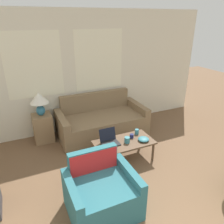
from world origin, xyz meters
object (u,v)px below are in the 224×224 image
Objects in this scene: couch at (101,122)px; armchair at (101,193)px; laptop at (109,140)px; coffee_table at (124,144)px; snack_bowl at (143,139)px; table_lamp at (39,100)px; cup_white at (127,140)px; cup_navy at (137,132)px; cup_yellow at (132,136)px.

couch is 2.15m from armchair.
armchair is 2.95× the size of laptop.
snack_bowl reaches higher than coffee_table.
coffee_table is at bearing 47.55° from armchair.
couch is 1.40m from table_lamp.
cup_white is at bearing 167.10° from snack_bowl.
couch is 1.29m from snack_bowl.
table_lamp is 0.45× the size of coffee_table.
couch is 9.54× the size of snack_bowl.
table_lamp reaches higher than cup_white.
armchair is at bearing -79.02° from table_lamp.
cup_navy is (0.60, 0.08, -0.01)m from laptop.
cup_white is at bearing -147.77° from cup_navy.
coffee_table is 0.11m from cup_white.
laptop reaches higher than coffee_table.
armchair is 1.37m from snack_bowl.
table_lamp is at bearing 100.98° from armchair.
cup_navy is at bearing 28.22° from cup_yellow.
table_lamp is at bearing 171.10° from couch.
table_lamp reaches higher than snack_bowl.
armchair reaches higher than cup_navy.
cup_white is 0.31m from snack_bowl.
couch reaches higher than coffee_table.
coffee_table is (1.22, -1.32, -0.58)m from table_lamp.
cup_navy is 0.37m from cup_white.
armchair reaches higher than cup_white.
cup_yellow reaches higher than coffee_table.
snack_bowl is at bearing -75.30° from couch.
table_lamp is at bearing 127.93° from laptop.
cup_navy is at bearing -36.53° from table_lamp.
couch is at bearing 109.42° from cup_navy.
couch reaches higher than laptop.
snack_bowl is (-0.02, -0.27, -0.02)m from cup_navy.
couch is 3.93× the size of table_lamp.
armchair reaches higher than coffee_table.
couch is 25.65× the size of cup_yellow.
cup_white is (0.83, 0.83, 0.17)m from armchair.
laptop is 0.44m from cup_yellow.
table_lamp is 1.95m from cup_yellow.
couch reaches higher than snack_bowl.
cup_yellow is at bearing -0.91° from laptop.
cup_yellow is at bearing -151.78° from cup_navy.
armchair reaches higher than laptop.
couch is 2.13× the size of armchair.
coffee_table is at bearing -47.21° from table_lamp.
table_lamp is at bearing 138.51° from cup_yellow.
cup_white is (1.26, -1.36, -0.48)m from table_lamp.
couch is 1.13m from coffee_table.
cup_white is at bearing -22.72° from laptop.
cup_white is (0.03, -1.17, 0.16)m from couch.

